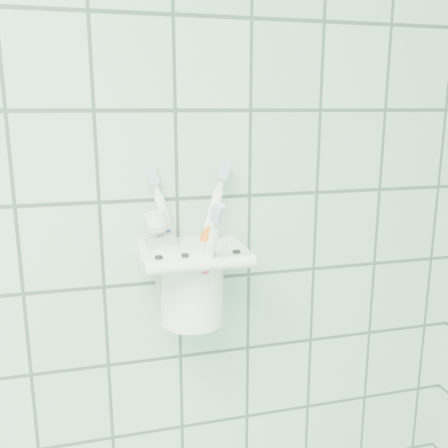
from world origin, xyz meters
name	(u,v)px	position (x,y,z in m)	size (l,w,h in m)	color
holder_bracket	(193,254)	(0.65, 1.15, 1.30)	(0.14, 0.11, 0.04)	white
cup	(192,281)	(0.64, 1.16, 1.26)	(0.09, 0.09, 0.11)	white
toothbrush_pink	(191,240)	(0.65, 1.16, 1.32)	(0.05, 0.04, 0.21)	white
toothbrush_blue	(184,238)	(0.64, 1.16, 1.32)	(0.07, 0.04, 0.22)	white
toothbrush_orange	(196,253)	(0.65, 1.14, 1.31)	(0.03, 0.07, 0.18)	white
toothpaste_tube	(177,256)	(0.63, 1.16, 1.30)	(0.06, 0.04, 0.16)	silver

